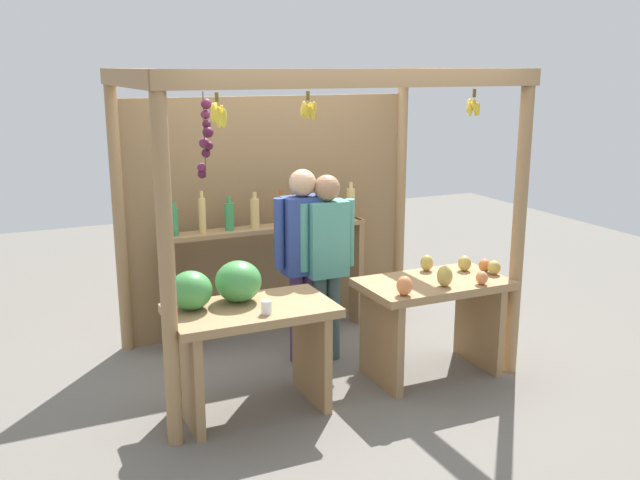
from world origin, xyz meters
TOP-DOWN VIEW (x-y plane):
  - ground_plane at (0.00, 0.00)m, footprint 12.00×12.00m
  - market_stall at (-0.01, 0.39)m, footprint 2.79×1.84m
  - fruit_counter_left at (-0.80, -0.60)m, footprint 1.14×0.65m
  - fruit_counter_right at (0.74, -0.65)m, footprint 1.14×0.64m
  - bottle_shelf_unit at (-0.11, 0.65)m, footprint 1.78×0.22m
  - vendor_man at (-0.06, 0.02)m, footprint 0.48×0.21m
  - vendor_woman at (0.11, -0.05)m, footprint 0.48×0.21m

SIDE VIEW (x-z plane):
  - ground_plane at x=0.00m, z-range 0.00..0.00m
  - fruit_counter_right at x=0.74m, z-range 0.10..1.02m
  - fruit_counter_left at x=-0.80m, z-range 0.14..1.19m
  - bottle_shelf_unit at x=-0.11m, z-range 0.13..1.48m
  - vendor_woman at x=0.11m, z-range 0.15..1.68m
  - vendor_man at x=-0.06m, z-range 0.15..1.73m
  - market_stall at x=-0.01m, z-range 0.19..2.53m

